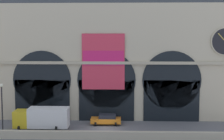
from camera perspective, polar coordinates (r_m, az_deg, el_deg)
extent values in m
plane|color=slate|center=(45.99, -1.27, -10.40)|extent=(200.00, 200.00, 0.00)
cube|color=#B2A891|center=(41.72, -1.59, -11.35)|extent=(90.00, 0.70, 1.03)
cube|color=beige|center=(51.57, -0.86, 1.47)|extent=(41.55, 4.48, 17.92)
cube|color=black|center=(51.49, -12.08, -5.17)|extent=(8.46, 0.20, 6.32)
cylinder|color=black|center=(51.00, -12.16, -1.68)|extent=(8.90, 0.20, 8.90)
cube|color=black|center=(50.06, -0.97, -5.35)|extent=(8.46, 0.20, 6.32)
cylinder|color=black|center=(49.55, -0.98, -1.76)|extent=(8.90, 0.20, 8.90)
cube|color=black|center=(50.56, 10.35, -5.34)|extent=(8.46, 0.20, 6.32)
cylinder|color=black|center=(50.06, 10.41, -1.78)|extent=(8.90, 0.20, 8.90)
cube|color=gold|center=(50.95, 18.66, 5.44)|extent=(1.22, 0.04, 1.29)
cube|color=#D8334C|center=(49.18, -1.54, 1.46)|extent=(6.46, 0.12, 8.46)
cube|color=#DB1E66|center=(49.06, -1.54, 2.10)|extent=(6.20, 0.04, 2.25)
cube|color=#B6AB91|center=(49.18, -0.99, 1.26)|extent=(41.55, 0.50, 0.44)
cube|color=gold|center=(47.30, -15.48, -8.19)|extent=(2.00, 2.30, 2.30)
cube|color=white|center=(46.29, -11.00, -8.13)|extent=(5.50, 2.30, 2.70)
cylinder|color=black|center=(46.66, -15.94, -9.85)|extent=(0.28, 0.84, 0.84)
cylinder|color=black|center=(48.56, -15.19, -9.22)|extent=(0.28, 0.84, 0.84)
cylinder|color=black|center=(45.39, -9.70, -10.15)|extent=(0.28, 0.84, 0.84)
cylinder|color=black|center=(47.35, -9.19, -9.47)|extent=(0.28, 0.84, 0.84)
cube|color=orange|center=(48.34, -1.08, -8.80)|extent=(4.40, 1.80, 0.70)
cube|color=black|center=(48.18, -0.81, -8.09)|extent=(2.46, 1.62, 0.55)
cylinder|color=black|center=(47.74, -2.89, -9.43)|extent=(0.28, 0.60, 0.60)
cylinder|color=black|center=(49.30, -2.73, -8.94)|extent=(0.28, 0.60, 0.60)
cylinder|color=black|center=(47.60, 0.64, -9.47)|extent=(0.28, 0.60, 0.60)
cylinder|color=black|center=(49.16, 0.68, -8.98)|extent=(0.28, 0.60, 0.60)
cylinder|color=black|center=(44.47, -18.66, -6.94)|extent=(0.16, 0.16, 6.50)
sphere|color=#F2EDCC|center=(43.87, -18.80, -2.56)|extent=(0.44, 0.44, 0.44)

